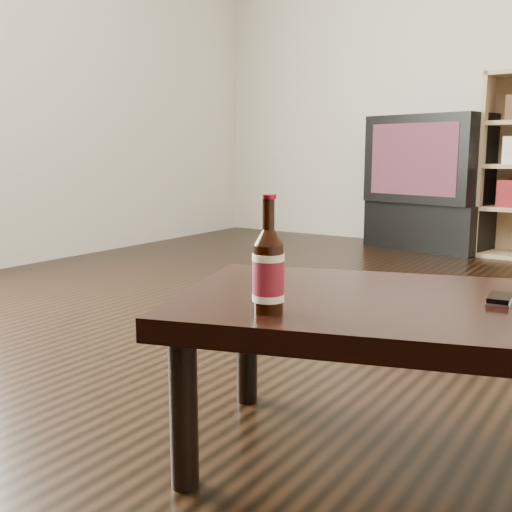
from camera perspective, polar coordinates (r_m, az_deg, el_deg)
The scene contains 6 objects.
floor at distance 1.95m, azimuth 6.57°, elevation -11.75°, with size 5.00×6.00×0.01m, color black.
tv_stand at distance 4.64m, azimuth 16.16°, elevation 2.85°, with size 0.87×0.44×0.35m, color black.
tv at distance 4.61m, azimuth 16.45°, elevation 8.85°, with size 0.93×0.70×0.62m.
coffee_table at distance 1.39m, azimuth 14.36°, elevation -6.11°, with size 1.17×0.89×0.39m.
beer_bottle at distance 1.21m, azimuth 1.18°, elevation -1.48°, with size 0.07×0.07×0.24m.
phone at distance 1.41m, azimuth 22.20°, elevation -3.82°, with size 0.06×0.10×0.02m.
Camera 1 is at (0.82, -1.62, 0.71)m, focal length 42.00 mm.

